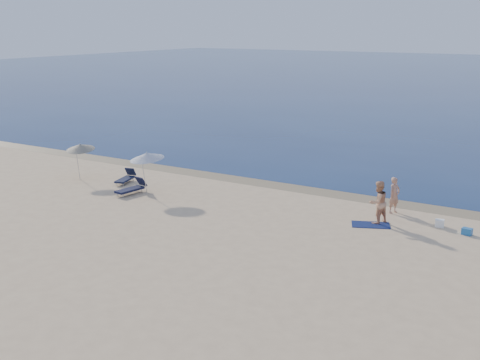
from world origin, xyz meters
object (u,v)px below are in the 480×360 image
Objects in this scene: person_right at (378,202)px; person_left at (394,195)px; umbrella_near at (147,156)px; blue_cooler at (467,231)px.

person_left is at bearing -155.93° from person_right.
umbrella_near is at bearing 130.65° from person_left.
umbrella_near is (-15.62, -1.98, 1.87)m from blue_cooler.
umbrella_near is at bearing -53.61° from person_right.
person_left is 0.89× the size of person_right.
person_left is at bearing 40.22° from umbrella_near.
umbrella_near reaches higher than person_left.
person_right is at bearing -164.20° from blue_cooler.
blue_cooler is 15.86m from umbrella_near.
person_left is 0.72× the size of umbrella_near.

